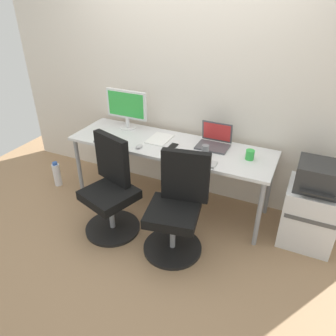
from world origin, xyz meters
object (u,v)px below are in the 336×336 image
Objects in this scene: side_cabinet at (309,214)px; desktop_monitor at (127,107)px; office_chair_left at (111,190)px; open_laptop at (214,141)px; office_chair_right at (177,209)px; printer at (320,176)px; water_bottle_on_floor at (57,174)px; coffee_mug at (250,155)px.

desktop_monitor is (-2.02, 0.17, 0.68)m from side_cabinet.
desktop_monitor is at bearing 108.43° from office_chair_left.
open_laptop is at bearing 44.50° from office_chair_left.
printer is (1.07, 0.59, 0.29)m from office_chair_right.
office_chair_left is 1.13m from water_bottle_on_floor.
office_chair_right reaches higher than printer.
water_bottle_on_floor is 0.65× the size of desktop_monitor.
coffee_mug is (-0.61, 0.02, 0.48)m from side_cabinet.
open_laptop reaches higher than office_chair_right.
office_chair_right is 10.22× the size of coffee_mug.
office_chair_right is 1.23m from side_cabinet.
office_chair_right is at bearing -151.03° from side_cabinet.
office_chair_left is 1.87m from side_cabinet.
printer is at bearing 28.93° from office_chair_right.
desktop_monitor reaches higher than side_cabinet.
desktop_monitor is at bearing 175.15° from side_cabinet.
side_cabinet is 1.47× the size of printer.
side_cabinet is 1.12m from open_laptop.
coffee_mug is (2.19, 0.27, 0.63)m from water_bottle_on_floor.
office_chair_right is 3.03× the size of open_laptop.
office_chair_left is at bearing -161.30° from side_cabinet.
side_cabinet reaches higher than water_bottle_on_floor.
desktop_monitor is at bearing 178.87° from open_laptop.
coffee_mug is (0.46, 0.61, 0.35)m from office_chair_right.
office_chair_right is 1.78m from water_bottle_on_floor.
coffee_mug is at bearing 178.36° from printer.
office_chair_right is at bearing -95.61° from open_laptop.
office_chair_right is at bearing -127.01° from coffee_mug.
office_chair_left reaches higher than printer.
side_cabinet is at bearing -1.56° from coffee_mug.
coffee_mug is (-0.61, 0.02, 0.06)m from printer.
desktop_monitor reaches higher than open_laptop.
water_bottle_on_floor is 2.29m from coffee_mug.
open_laptop is (-1.00, 0.15, 0.07)m from printer.
desktop_monitor reaches higher than office_chair_left.
desktop_monitor is (-0.94, 0.77, 0.55)m from office_chair_right.
desktop_monitor is (-0.26, 0.77, 0.55)m from office_chair_left.
side_cabinet is 2.81m from water_bottle_on_floor.
office_chair_right is 1.96× the size of desktop_monitor.
office_chair_left is at bearing -179.84° from office_chair_right.
side_cabinet is 0.78m from coffee_mug.
printer is 1.02m from open_laptop.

